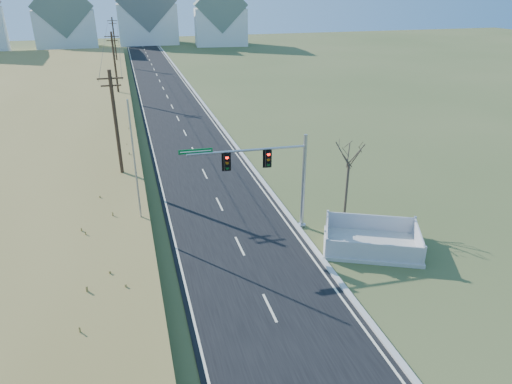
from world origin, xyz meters
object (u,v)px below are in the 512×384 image
fence_enclosure (371,243)px  flagpole (137,185)px  open_sign (341,245)px  traffic_signal_mast (276,173)px  bare_tree (350,153)px

fence_enclosure → flagpole: 14.47m
open_sign → flagpole: 12.68m
traffic_signal_mast → bare_tree: bearing=10.3°
traffic_signal_mast → fence_enclosure: traffic_signal_mast is taller
fence_enclosure → bare_tree: 6.05m
traffic_signal_mast → fence_enclosure: bearing=-33.8°
fence_enclosure → open_sign: bearing=-161.2°
flagpole → bare_tree: bearing=-4.0°
fence_enclosure → open_sign: (-1.89, 0.20, 0.07)m
flagpole → traffic_signal_mast: bearing=-11.0°
traffic_signal_mast → open_sign: 5.83m
traffic_signal_mast → bare_tree: (5.26, 0.67, 0.54)m
fence_enclosure → bare_tree: bare_tree is taller
open_sign → flagpole: bearing=158.9°
traffic_signal_mast → flagpole: (-8.20, 1.60, -0.49)m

